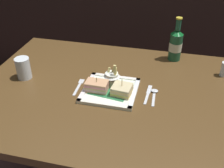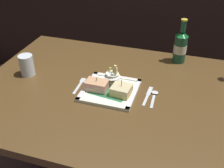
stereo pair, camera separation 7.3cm
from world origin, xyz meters
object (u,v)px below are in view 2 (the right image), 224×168
at_px(spoon, 154,95).
at_px(fries_cup, 112,76).
at_px(sandwich_half_left, 97,85).
at_px(square_plate, 110,90).
at_px(knife, 148,95).
at_px(water_glass, 27,66).
at_px(fork, 80,85).
at_px(sandwich_half_right, 121,90).
at_px(dining_table, 114,112).
at_px(beer_bottle, 180,46).

bearing_deg(spoon, fries_cup, 174.53).
bearing_deg(sandwich_half_left, square_plate, 16.67).
bearing_deg(knife, water_glass, -179.81).
height_order(square_plate, fries_cup, fries_cup).
height_order(square_plate, spoon, square_plate).
relative_size(sandwich_half_left, knife, 0.66).
relative_size(fries_cup, fork, 0.79).
xyz_separation_m(sandwich_half_left, knife, (0.24, 0.04, -0.03)).
xyz_separation_m(fries_cup, knife, (0.18, -0.03, -0.05)).
bearing_deg(knife, sandwich_half_right, -160.77).
height_order(fork, knife, same).
height_order(dining_table, knife, knife).
xyz_separation_m(dining_table, fork, (-0.17, -0.00, 0.13)).
bearing_deg(sandwich_half_right, fries_cup, 133.43).
bearing_deg(fork, spoon, 3.32).
bearing_deg(water_glass, sandwich_half_right, -4.33).
distance_m(beer_bottle, water_glass, 0.82).
distance_m(water_glass, fork, 0.30).
distance_m(dining_table, beer_bottle, 0.52).
bearing_deg(fork, square_plate, -3.00).
distance_m(sandwich_half_right, beer_bottle, 0.47).
bearing_deg(water_glass, fries_cup, 3.62).
bearing_deg(fork, fries_cup, 14.85).
bearing_deg(fork, knife, 2.51).
distance_m(dining_table, fries_cup, 0.19).
xyz_separation_m(dining_table, beer_bottle, (0.26, 0.39, 0.22)).
distance_m(sandwich_half_right, water_glass, 0.51).
distance_m(sandwich_half_left, knife, 0.24).
xyz_separation_m(dining_table, square_plate, (-0.01, -0.01, 0.14)).
height_order(fork, spoon, spoon).
height_order(water_glass, knife, water_glass).
bearing_deg(spoon, water_glass, -179.27).
distance_m(square_plate, spoon, 0.21).
bearing_deg(beer_bottle, knife, -104.74).
bearing_deg(square_plate, water_glass, 177.35).
relative_size(dining_table, fork, 9.23).
xyz_separation_m(water_glass, knife, (0.63, 0.00, -0.05)).
relative_size(sandwich_half_left, fork, 0.73).
relative_size(fries_cup, beer_bottle, 0.46).
xyz_separation_m(fries_cup, beer_bottle, (0.28, 0.35, 0.04)).
distance_m(sandwich_half_right, knife, 0.13).
xyz_separation_m(sandwich_half_right, beer_bottle, (0.22, 0.42, 0.06)).
xyz_separation_m(square_plate, fries_cup, (-0.00, 0.05, 0.05)).
bearing_deg(dining_table, square_plate, -138.83).
distance_m(beer_bottle, spoon, 0.39).
xyz_separation_m(fork, spoon, (0.36, 0.02, 0.00)).
bearing_deg(sandwich_half_left, sandwich_half_right, -0.00).
bearing_deg(beer_bottle, square_plate, -124.58).
height_order(sandwich_half_right, knife, sandwich_half_right).
xyz_separation_m(dining_table, sandwich_half_left, (-0.07, -0.03, 0.16)).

